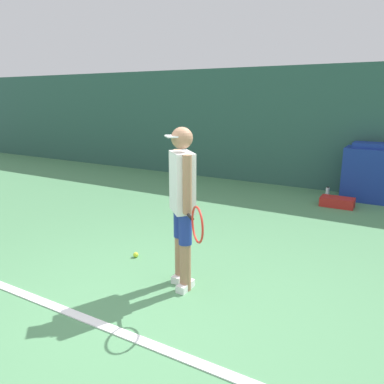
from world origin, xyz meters
TOP-DOWN VIEW (x-y plane):
  - ground_plane at (0.00, 0.00)m, footprint 24.00×24.00m
  - back_wall at (0.00, 5.91)m, footprint 24.00×0.10m
  - court_baseline at (0.00, -0.40)m, footprint 21.60×0.10m
  - tennis_player at (0.05, 0.61)m, footprint 0.71×0.70m
  - tennis_ball at (-0.86, 0.94)m, footprint 0.07×0.07m
  - covered_chair at (1.36, 5.48)m, footprint 0.87×0.67m
  - equipment_bag at (0.98, 4.68)m, footprint 0.60×0.33m
  - water_bottle at (0.67, 5.33)m, footprint 0.08×0.08m

SIDE VIEW (x-z plane):
  - ground_plane at x=0.00m, z-range 0.00..0.00m
  - court_baseline at x=0.00m, z-range 0.00..0.01m
  - tennis_ball at x=-0.86m, z-range 0.00..0.07m
  - equipment_bag at x=0.98m, z-range 0.00..0.17m
  - water_bottle at x=0.67m, z-range -0.01..0.21m
  - covered_chair at x=1.36m, z-range -0.02..1.12m
  - tennis_player at x=0.05m, z-range 0.10..1.81m
  - back_wall at x=0.00m, z-range 0.00..2.67m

